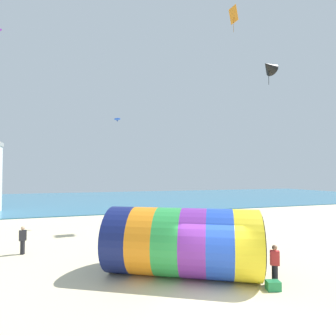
% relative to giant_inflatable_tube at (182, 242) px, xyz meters
% --- Properties ---
extents(ground_plane, '(120.00, 120.00, 0.00)m').
position_rel_giant_inflatable_tube_xyz_m(ground_plane, '(0.45, -2.29, -1.49)').
color(ground_plane, beige).
extents(sea, '(120.00, 40.00, 0.10)m').
position_rel_giant_inflatable_tube_xyz_m(sea, '(0.45, 39.27, -1.44)').
color(sea, teal).
rests_on(sea, ground).
extents(giant_inflatable_tube, '(7.26, 5.80, 2.99)m').
position_rel_giant_inflatable_tube_xyz_m(giant_inflatable_tube, '(0.00, 0.00, 0.00)').
color(giant_inflatable_tube, navy).
rests_on(giant_inflatable_tube, ground).
extents(kite_handler, '(0.42, 0.38, 1.60)m').
position_rel_giant_inflatable_tube_xyz_m(kite_handler, '(3.25, -2.06, -0.68)').
color(kite_handler, black).
rests_on(kite_handler, ground).
extents(kite_blue_parafoil, '(0.70, 0.60, 0.36)m').
position_rel_giant_inflatable_tube_xyz_m(kite_blue_parafoil, '(-1.29, 13.10, 8.13)').
color(kite_blue_parafoil, blue).
extents(kite_orange_diamond, '(0.50, 1.03, 2.41)m').
position_rel_giant_inflatable_tube_xyz_m(kite_orange_diamond, '(9.24, 10.29, 18.21)').
color(kite_orange_diamond, orange).
extents(kite_black_delta, '(1.30, 1.17, 1.73)m').
position_rel_giant_inflatable_tube_xyz_m(kite_black_delta, '(7.37, 3.20, 10.15)').
color(kite_black_delta, black).
extents(bystander_near_water, '(0.42, 0.34, 1.57)m').
position_rel_giant_inflatable_tube_xyz_m(bystander_near_water, '(-7.46, 5.75, -0.70)').
color(bystander_near_water, black).
rests_on(bystander_near_water, ground).
extents(bystander_mid_beach, '(0.33, 0.41, 1.57)m').
position_rel_giant_inflatable_tube_xyz_m(bystander_mid_beach, '(-0.02, 6.84, -0.71)').
color(bystander_mid_beach, black).
rests_on(bystander_mid_beach, ground).
extents(cooler_box, '(0.60, 0.49, 0.36)m').
position_rel_giant_inflatable_tube_xyz_m(cooler_box, '(2.80, -2.49, -1.31)').
color(cooler_box, '#268C4C').
rests_on(cooler_box, ground).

